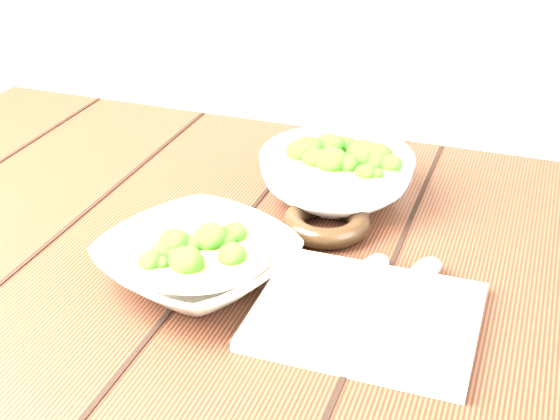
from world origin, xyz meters
name	(u,v)px	position (x,y,z in m)	size (l,w,h in m)	color
table	(235,337)	(0.00, 0.00, 0.63)	(1.20, 0.80, 0.75)	black
soup_bowl_front	(198,261)	(-0.01, -0.06, 0.78)	(0.26, 0.26, 0.06)	silver
soup_bowl_back	(336,175)	(0.07, 0.18, 0.79)	(0.24, 0.24, 0.07)	silver
trivet	(326,222)	(0.09, 0.09, 0.76)	(0.11, 0.11, 0.03)	black
napkin	(366,316)	(0.18, -0.07, 0.76)	(0.23, 0.18, 0.01)	beige
spoon_left	(365,283)	(0.17, -0.02, 0.77)	(0.03, 0.19, 0.01)	#AFA89A
spoon_right	(412,284)	(0.21, -0.01, 0.77)	(0.06, 0.19, 0.01)	#AFA89A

